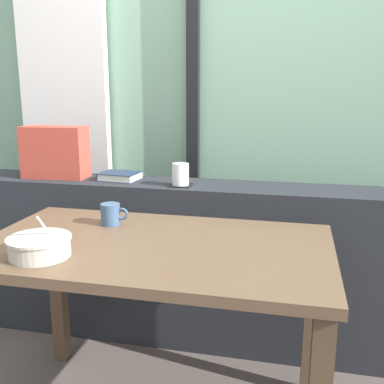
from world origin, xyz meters
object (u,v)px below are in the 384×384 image
object	(u,v)px
breakfast_table	(154,271)
coaster_square	(181,185)
juice_glass	(180,175)
throw_pillow	(55,152)
ceramic_mug	(111,214)
closed_book	(120,176)
soup_bowl	(40,246)

from	to	relation	value
breakfast_table	coaster_square	world-z (taller)	coaster_square
juice_glass	throw_pillow	distance (m)	0.68
breakfast_table	throw_pillow	size ratio (longest dim) A/B	3.85
breakfast_table	ceramic_mug	world-z (taller)	ceramic_mug
throw_pillow	ceramic_mug	size ratio (longest dim) A/B	2.83
coaster_square	throw_pillow	xyz separation A→B (m)	(-0.67, 0.05, 0.13)
breakfast_table	closed_book	xyz separation A→B (m)	(-0.38, 0.64, 0.21)
juice_glass	closed_book	xyz separation A→B (m)	(-0.33, 0.07, -0.03)
coaster_square	throw_pillow	world-z (taller)	throw_pillow
closed_book	breakfast_table	bearing A→B (deg)	-59.34
throw_pillow	coaster_square	bearing A→B (deg)	-4.70
juice_glass	throw_pillow	world-z (taller)	throw_pillow
closed_book	throw_pillow	size ratio (longest dim) A/B	0.63
closed_book	ceramic_mug	distance (m)	0.49
juice_glass	soup_bowl	size ratio (longest dim) A/B	0.49
coaster_square	soup_bowl	distance (m)	0.82
juice_glass	closed_book	size ratio (longest dim) A/B	0.50
breakfast_table	closed_book	world-z (taller)	closed_book
coaster_square	throw_pillow	size ratio (longest dim) A/B	0.31
breakfast_table	ceramic_mug	bearing A→B (deg)	143.35
juice_glass	closed_book	distance (m)	0.34
juice_glass	ceramic_mug	bearing A→B (deg)	-114.57
coaster_square	juice_glass	world-z (taller)	juice_glass
juice_glass	ceramic_mug	distance (m)	0.45
soup_bowl	throw_pillow	bearing A→B (deg)	115.60
soup_bowl	breakfast_table	bearing A→B (deg)	32.31
breakfast_table	juice_glass	size ratio (longest dim) A/B	12.13
coaster_square	closed_book	distance (m)	0.34
juice_glass	ceramic_mug	world-z (taller)	juice_glass
breakfast_table	soup_bowl	distance (m)	0.40
closed_book	soup_bowl	xyz separation A→B (m)	(0.06, -0.84, -0.07)
soup_bowl	closed_book	bearing A→B (deg)	93.98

